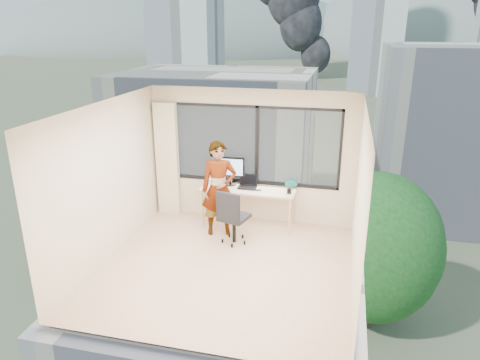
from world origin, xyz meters
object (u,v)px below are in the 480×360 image
(desk, at_px, (248,207))
(handbag, at_px, (291,184))
(monitor, at_px, (230,171))
(game_console, at_px, (213,179))
(laptop, at_px, (247,182))
(chair, at_px, (234,215))
(person, at_px, (219,189))

(desk, height_order, handbag, handbag)
(monitor, distance_m, game_console, 0.47)
(monitor, xyz_separation_m, handbag, (1.19, 0.06, -0.19))
(game_console, height_order, laptop, laptop)
(chair, bearing_deg, game_console, 138.62)
(game_console, bearing_deg, monitor, -22.21)
(handbag, bearing_deg, desk, -160.95)
(game_console, bearing_deg, chair, -62.39)
(handbag, bearing_deg, game_console, -176.98)
(laptop, relative_size, handbag, 1.49)
(game_console, relative_size, handbag, 1.26)
(desk, bearing_deg, handbag, 14.14)
(chair, bearing_deg, laptop, 101.20)
(desk, distance_m, game_console, 0.91)
(person, xyz_separation_m, handbag, (1.24, 0.68, -0.04))
(laptop, bearing_deg, person, -129.27)
(desk, distance_m, handbag, 0.95)
(desk, distance_m, chair, 0.81)
(person, bearing_deg, chair, -60.65)
(chair, relative_size, handbag, 4.21)
(laptop, bearing_deg, monitor, 162.51)
(game_console, xyz_separation_m, handbag, (1.58, -0.05, 0.06))
(chair, height_order, game_console, chair)
(game_console, height_order, handbag, handbag)
(chair, xyz_separation_m, monitor, (-0.31, 0.93, 0.51))
(desk, relative_size, monitor, 3.18)
(person, bearing_deg, game_console, 94.89)
(monitor, bearing_deg, laptop, -19.60)
(chair, relative_size, person, 0.59)
(desk, bearing_deg, laptop, 129.70)
(chair, bearing_deg, monitor, 123.33)
(person, height_order, monitor, person)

